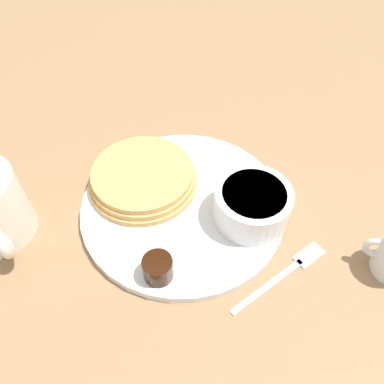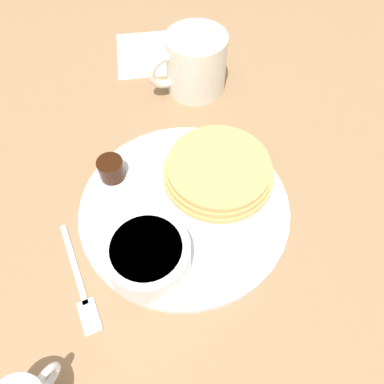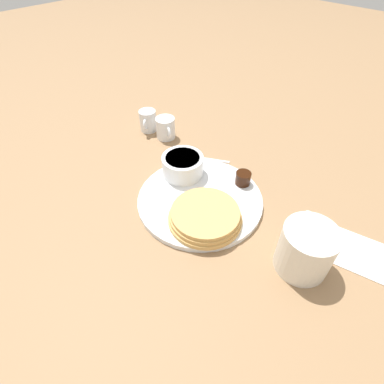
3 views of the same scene
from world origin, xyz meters
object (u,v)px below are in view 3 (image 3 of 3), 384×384
(plate, at_px, (200,199))
(fork, at_px, (195,157))
(bowl, at_px, (183,165))
(coffee_mug, at_px, (306,248))
(creamer_pitcher_near, at_px, (166,128))
(creamer_pitcher_far, at_px, (148,120))

(plate, relative_size, fork, 2.06)
(plate, xyz_separation_m, bowl, (-0.09, 0.03, 0.03))
(plate, xyz_separation_m, coffee_mug, (0.24, 0.01, 0.04))
(plate, height_order, coffee_mug, coffee_mug)
(bowl, relative_size, coffee_mug, 0.80)
(plate, height_order, fork, plate)
(coffee_mug, bearing_deg, plate, -177.82)
(bowl, bearing_deg, fork, 113.26)
(bowl, relative_size, creamer_pitcher_near, 1.34)
(creamer_pitcher_near, xyz_separation_m, creamer_pitcher_far, (-0.06, -0.01, 0.00))
(bowl, height_order, creamer_pitcher_near, same)
(coffee_mug, xyz_separation_m, creamer_pitcher_near, (-0.48, 0.11, -0.02))
(bowl, height_order, creamer_pitcher_far, creamer_pitcher_far)
(plate, height_order, creamer_pitcher_near, creamer_pitcher_near)
(creamer_pitcher_near, relative_size, fork, 0.54)
(fork, bearing_deg, creamer_pitcher_near, 174.47)
(plate, bearing_deg, coffee_mug, 2.18)
(bowl, distance_m, fork, 0.09)
(coffee_mug, height_order, fork, coffee_mug)
(plate, bearing_deg, creamer_pitcher_far, 159.96)
(coffee_mug, distance_m, fork, 0.38)
(coffee_mug, height_order, creamer_pitcher_far, coffee_mug)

